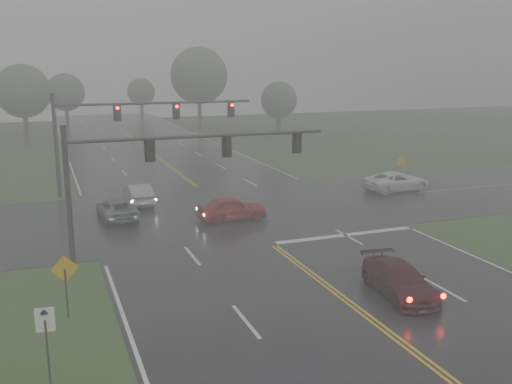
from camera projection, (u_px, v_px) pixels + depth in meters
name	position (u px, v px, depth m)	size (l,w,h in m)	color
ground	(449.00, 380.00, 17.50)	(180.00, 180.00, 0.00)	#2E4B20
main_road	(238.00, 218.00, 35.74)	(18.00, 160.00, 0.02)	black
cross_street	(228.00, 211.00, 37.57)	(120.00, 14.00, 0.02)	black
stop_bar	(345.00, 235.00, 32.19)	(8.50, 0.50, 0.01)	silver
sedan_maroon	(398.00, 295.00, 23.90)	(1.85, 4.56, 1.32)	#380A0F
sedan_red	(232.00, 220.00, 35.32)	(1.74, 4.33, 1.47)	#9B170E
sedan_silver	(139.00, 204.00, 39.36)	(1.52, 4.35, 1.43)	#989B9F
car_grey	(118.00, 219.00, 35.65)	(2.09, 4.53, 1.26)	slate
pickup_white	(396.00, 191.00, 43.55)	(2.37, 5.14, 1.43)	white
signal_gantry_near	(155.00, 163.00, 27.50)	(13.09, 0.30, 6.79)	black
signal_gantry_far	(122.00, 122.00, 42.03)	(14.87, 0.38, 7.48)	black
sign_diamond_west	(65.00, 276.00, 21.38)	(1.04, 0.18, 2.50)	black
sign_arrow_white	(46.00, 332.00, 16.76)	(0.56, 0.13, 2.52)	black
sign_diamond_east	(401.00, 165.00, 45.05)	(0.99, 0.24, 2.42)	black
tree_nw_a	(23.00, 91.00, 68.58)	(6.47, 6.47, 9.50)	#322820
tree_ne_a	(199.00, 76.00, 80.91)	(8.08, 8.08, 11.87)	#322820
tree_n_mid	(65.00, 92.00, 83.62)	(5.55, 5.55, 8.15)	#322820
tree_e_near	(279.00, 100.00, 76.27)	(4.89, 4.89, 7.19)	#322820
tree_n_far	(141.00, 92.00, 100.06)	(4.81, 4.81, 7.07)	#322820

